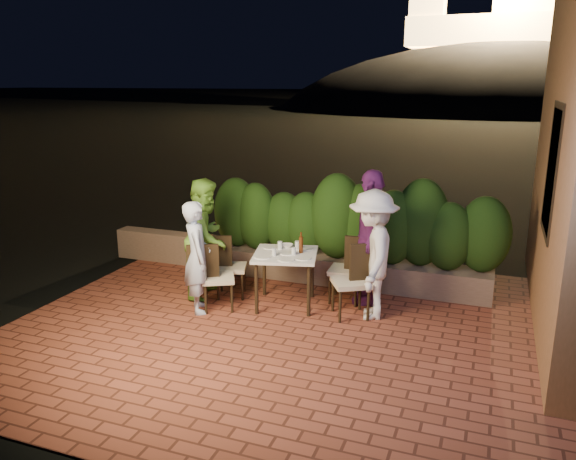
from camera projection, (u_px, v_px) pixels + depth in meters
The scene contains 31 objects.
ground at pixel (282, 346), 6.61m from camera, with size 400.00×400.00×0.00m, color black.
terrace_floor at pixel (296, 333), 7.07m from camera, with size 7.00×6.00×0.15m, color brown.
window_pane at pixel (555, 170), 6.50m from camera, with size 0.08×1.00×1.40m, color black.
window_frame at pixel (554, 170), 6.50m from camera, with size 0.06×1.15×1.55m, color black.
planter at pixel (348, 270), 8.57m from camera, with size 4.20×0.55×0.40m, color #755D4A.
hedge at pixel (349, 223), 8.37m from camera, with size 4.00×0.70×1.10m, color #1A390F, non-canonical shape.
parapet at pixel (177, 248), 9.56m from camera, with size 2.20×0.30×0.50m, color #755D4A.
hill at pixel (495, 147), 61.31m from camera, with size 52.00×40.00×22.00m, color black.
fortress at pixel (509, 5), 57.57m from camera, with size 26.00×8.00×8.00m, color #FFCC7A, non-canonical shape.
dining_table at pixel (285, 279), 7.67m from camera, with size 0.84×0.84×0.75m, color white, non-canonical shape.
plate_nw at pixel (263, 257), 7.41m from camera, with size 0.24×0.24×0.01m, color white.
plate_sw at pixel (270, 247), 7.83m from camera, with size 0.20×0.20×0.01m, color white.
plate_ne at pixel (303, 258), 7.34m from camera, with size 0.21×0.21×0.01m, color white.
plate_se at pixel (305, 249), 7.77m from camera, with size 0.22×0.22×0.01m, color white.
plate_centre at pixel (288, 253), 7.57m from camera, with size 0.24×0.24×0.01m, color white.
plate_front at pixel (287, 259), 7.29m from camera, with size 0.22×0.22×0.01m, color white.
glass_nw at pixel (274, 252), 7.46m from camera, with size 0.06×0.06×0.10m, color silver.
glass_sw at pixel (280, 245), 7.75m from camera, with size 0.06×0.06×0.11m, color silver.
glass_ne at pixel (294, 251), 7.49m from camera, with size 0.06×0.06×0.11m, color silver.
glass_se at pixel (298, 245), 7.72m from camera, with size 0.07×0.07×0.12m, color silver.
beer_bottle at pixel (301, 242), 7.56m from camera, with size 0.06×0.06×0.29m, color #53260D, non-canonical shape.
bowl at pixel (287, 246), 7.85m from camera, with size 0.17×0.17×0.04m, color white.
chair_left_front at pixel (218, 277), 7.54m from camera, with size 0.42×0.42×0.91m, color black, non-canonical shape.
chair_left_back at pixel (231, 266), 7.99m from camera, with size 0.42×0.42×0.90m, color black, non-canonical shape.
chair_right_front at pixel (351, 281), 7.28m from camera, with size 0.46×0.46×0.98m, color black, non-canonical shape.
chair_right_back at pixel (346, 269), 7.79m from camera, with size 0.44×0.44×0.95m, color black, non-canonical shape.
diner_blue at pixel (197, 257), 7.40m from camera, with size 0.55×0.36×1.51m, color silver.
diner_green at pixel (207, 238), 7.94m from camera, with size 0.83×0.64×1.70m, color #70B438.
diner_white at pixel (373, 255), 7.19m from camera, with size 1.09×0.63×1.69m, color white.
diner_purple at pixel (371, 237), 7.67m from camera, with size 1.10×0.46×1.87m, color #712776.
parapet_lamp at pixel (202, 232), 9.31m from camera, with size 0.10×0.10×0.14m, color orange.
Camera 1 is at (2.17, -5.63, 3.01)m, focal length 35.00 mm.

